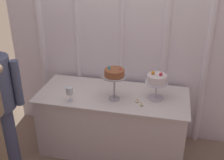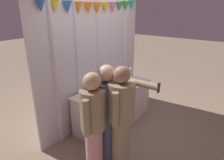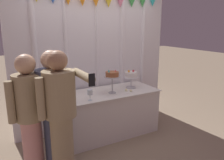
{
  "view_description": "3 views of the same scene",
  "coord_description": "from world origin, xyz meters",
  "px_view_note": "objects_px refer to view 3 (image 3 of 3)",
  "views": [
    {
      "loc": [
        0.6,
        -2.59,
        2.26
      ],
      "look_at": [
        -0.04,
        0.24,
        0.87
      ],
      "focal_mm": 43.87,
      "sensor_mm": 36.0,
      "label": 1
    },
    {
      "loc": [
        -2.99,
        -2.03,
        2.28
      ],
      "look_at": [
        -0.05,
        0.11,
        0.93
      ],
      "focal_mm": 32.69,
      "sensor_mm": 36.0,
      "label": 2
    },
    {
      "loc": [
        -1.65,
        -3.02,
        1.85
      ],
      "look_at": [
        0.18,
        0.25,
        0.91
      ],
      "focal_mm": 35.55,
      "sensor_mm": 36.0,
      "label": 3
    }
  ],
  "objects_px": {
    "guest_man_dark_suit": "(30,115)",
    "wine_glass": "(90,92)",
    "guest_man_pink_jacket": "(54,111)",
    "cake_table": "(107,113)",
    "guest_girl_blue_dress": "(61,116)",
    "cake_display_nearright": "(131,76)",
    "tealight_near_left": "(131,91)",
    "tealight_far_left": "(126,90)",
    "cake_display_nearleft": "(112,76)"
  },
  "relations": [
    {
      "from": "cake_display_nearleft",
      "to": "guest_girl_blue_dress",
      "type": "xyz_separation_m",
      "value": [
        -1.07,
        -0.76,
        -0.18
      ]
    },
    {
      "from": "tealight_near_left",
      "to": "guest_man_pink_jacket",
      "type": "relative_size",
      "value": 0.03
    },
    {
      "from": "guest_man_dark_suit",
      "to": "guest_girl_blue_dress",
      "type": "xyz_separation_m",
      "value": [
        0.29,
        -0.24,
        0.02
      ]
    },
    {
      "from": "cake_table",
      "to": "guest_man_pink_jacket",
      "type": "height_order",
      "value": "guest_man_pink_jacket"
    },
    {
      "from": "wine_glass",
      "to": "tealight_near_left",
      "type": "height_order",
      "value": "wine_glass"
    },
    {
      "from": "tealight_near_left",
      "to": "cake_table",
      "type": "bearing_deg",
      "value": 151.99
    },
    {
      "from": "cake_display_nearleft",
      "to": "guest_girl_blue_dress",
      "type": "bearing_deg",
      "value": -144.83
    },
    {
      "from": "tealight_far_left",
      "to": "guest_man_pink_jacket",
      "type": "distance_m",
      "value": 1.45
    },
    {
      "from": "cake_table",
      "to": "tealight_far_left",
      "type": "xyz_separation_m",
      "value": [
        0.3,
        -0.12,
        0.39
      ]
    },
    {
      "from": "tealight_far_left",
      "to": "guest_man_dark_suit",
      "type": "height_order",
      "value": "guest_man_dark_suit"
    },
    {
      "from": "wine_glass",
      "to": "tealight_far_left",
      "type": "bearing_deg",
      "value": 10.77
    },
    {
      "from": "cake_display_nearleft",
      "to": "guest_man_pink_jacket",
      "type": "xyz_separation_m",
      "value": [
        -1.09,
        -0.53,
        -0.2
      ]
    },
    {
      "from": "guest_man_dark_suit",
      "to": "guest_man_pink_jacket",
      "type": "height_order",
      "value": "guest_man_pink_jacket"
    },
    {
      "from": "cake_table",
      "to": "guest_man_pink_jacket",
      "type": "bearing_deg",
      "value": -148.94
    },
    {
      "from": "wine_glass",
      "to": "guest_man_pink_jacket",
      "type": "bearing_deg",
      "value": -149.18
    },
    {
      "from": "cake_display_nearleft",
      "to": "guest_man_dark_suit",
      "type": "height_order",
      "value": "guest_man_dark_suit"
    },
    {
      "from": "cake_display_nearleft",
      "to": "cake_display_nearright",
      "type": "relative_size",
      "value": 1.25
    },
    {
      "from": "cake_table",
      "to": "guest_man_dark_suit",
      "type": "bearing_deg",
      "value": -154.78
    },
    {
      "from": "guest_girl_blue_dress",
      "to": "guest_man_pink_jacket",
      "type": "bearing_deg",
      "value": 94.24
    },
    {
      "from": "cake_table",
      "to": "tealight_near_left",
      "type": "distance_m",
      "value": 0.56
    },
    {
      "from": "guest_man_pink_jacket",
      "to": "tealight_far_left",
      "type": "bearing_deg",
      "value": 20.81
    },
    {
      "from": "guest_girl_blue_dress",
      "to": "cake_table",
      "type": "bearing_deg",
      "value": 39.79
    },
    {
      "from": "guest_man_dark_suit",
      "to": "cake_table",
      "type": "bearing_deg",
      "value": 25.22
    },
    {
      "from": "guest_girl_blue_dress",
      "to": "wine_glass",
      "type": "bearing_deg",
      "value": 44.55
    },
    {
      "from": "cake_display_nearleft",
      "to": "tealight_far_left",
      "type": "bearing_deg",
      "value": -3.3
    },
    {
      "from": "cake_table",
      "to": "tealight_near_left",
      "type": "height_order",
      "value": "tealight_near_left"
    },
    {
      "from": "tealight_near_left",
      "to": "guest_man_pink_jacket",
      "type": "distance_m",
      "value": 1.47
    },
    {
      "from": "cake_display_nearleft",
      "to": "tealight_near_left",
      "type": "xyz_separation_m",
      "value": [
        0.31,
        -0.08,
        -0.28
      ]
    },
    {
      "from": "cake_display_nearright",
      "to": "tealight_far_left",
      "type": "distance_m",
      "value": 0.31
    },
    {
      "from": "guest_man_pink_jacket",
      "to": "guest_girl_blue_dress",
      "type": "height_order",
      "value": "guest_girl_blue_dress"
    },
    {
      "from": "cake_table",
      "to": "guest_girl_blue_dress",
      "type": "bearing_deg",
      "value": -140.21
    },
    {
      "from": "tealight_near_left",
      "to": "guest_girl_blue_dress",
      "type": "relative_size",
      "value": 0.03
    },
    {
      "from": "tealight_near_left",
      "to": "cake_display_nearright",
      "type": "bearing_deg",
      "value": 56.58
    },
    {
      "from": "cake_table",
      "to": "guest_girl_blue_dress",
      "type": "xyz_separation_m",
      "value": [
        -1.03,
        -0.86,
        0.49
      ]
    },
    {
      "from": "cake_display_nearleft",
      "to": "cake_table",
      "type": "bearing_deg",
      "value": 111.15
    },
    {
      "from": "tealight_far_left",
      "to": "tealight_near_left",
      "type": "xyz_separation_m",
      "value": [
        0.05,
        -0.07,
        -0.0
      ]
    },
    {
      "from": "guest_girl_blue_dress",
      "to": "tealight_far_left",
      "type": "bearing_deg",
      "value": 29.06
    },
    {
      "from": "guest_man_dark_suit",
      "to": "cake_display_nearleft",
      "type": "bearing_deg",
      "value": 20.84
    },
    {
      "from": "tealight_far_left",
      "to": "guest_girl_blue_dress",
      "type": "xyz_separation_m",
      "value": [
        -1.33,
        -0.74,
        0.1
      ]
    },
    {
      "from": "cake_display_nearright",
      "to": "tealight_near_left",
      "type": "distance_m",
      "value": 0.32
    },
    {
      "from": "wine_glass",
      "to": "guest_man_dark_suit",
      "type": "distance_m",
      "value": 0.97
    },
    {
      "from": "cake_table",
      "to": "cake_display_nearleft",
      "type": "relative_size",
      "value": 4.29
    },
    {
      "from": "cake_table",
      "to": "guest_man_pink_jacket",
      "type": "xyz_separation_m",
      "value": [
        -1.05,
        -0.63,
        0.47
      ]
    },
    {
      "from": "guest_man_pink_jacket",
      "to": "guest_girl_blue_dress",
      "type": "xyz_separation_m",
      "value": [
        0.02,
        -0.23,
        0.02
      ]
    },
    {
      "from": "guest_man_dark_suit",
      "to": "wine_glass",
      "type": "bearing_deg",
      "value": 22.09
    },
    {
      "from": "cake_table",
      "to": "guest_man_pink_jacket",
      "type": "relative_size",
      "value": 1.1
    },
    {
      "from": "wine_glass",
      "to": "guest_man_dark_suit",
      "type": "bearing_deg",
      "value": -157.91
    },
    {
      "from": "tealight_far_left",
      "to": "guest_man_dark_suit",
      "type": "xyz_separation_m",
      "value": [
        -1.62,
        -0.5,
        0.08
      ]
    },
    {
      "from": "guest_girl_blue_dress",
      "to": "cake_display_nearright",
      "type": "bearing_deg",
      "value": 30.0
    },
    {
      "from": "tealight_near_left",
      "to": "guest_man_pink_jacket",
      "type": "bearing_deg",
      "value": -162.37
    }
  ]
}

